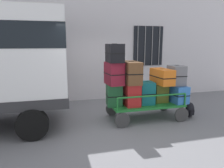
{
  "coord_description": "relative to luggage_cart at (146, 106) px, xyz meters",
  "views": [
    {
      "loc": [
        -1.29,
        -5.3,
        2.1
      ],
      "look_at": [
        0.11,
        -0.01,
        1.04
      ],
      "focal_mm": 33.84,
      "sensor_mm": 36.0,
      "label": 1
    }
  ],
  "objects": [
    {
      "name": "ground_plane",
      "position": [
        -1.09,
        0.01,
        -0.36
      ],
      "size": [
        40.0,
        40.0,
        0.0
      ],
      "primitive_type": "plane",
      "color": "slate"
    },
    {
      "name": "suitcase_midright_bottom",
      "position": [
        0.46,
        0.02,
        0.35
      ],
      "size": [
        0.4,
        0.34,
        0.53
      ],
      "color": "#4C5119",
      "rests_on": "luggage_cart"
    },
    {
      "name": "suitcase_right_bottom",
      "position": [
        0.92,
        -0.02,
        0.33
      ],
      "size": [
        0.46,
        0.82,
        0.49
      ],
      "color": "#3372C6",
      "rests_on": "luggage_cart"
    },
    {
      "name": "suitcase_midright_middle",
      "position": [
        0.46,
        -0.02,
        0.83
      ],
      "size": [
        0.43,
        0.81,
        0.43
      ],
      "color": "orange",
      "rests_on": "suitcase_midright_bottom"
    },
    {
      "name": "suitcase_left_middle",
      "position": [
        -0.92,
        0.02,
        0.96
      ],
      "size": [
        0.44,
        0.65,
        0.6
      ],
      "color": "maroon",
      "rests_on": "suitcase_left_bottom"
    },
    {
      "name": "suitcase_right_middle",
      "position": [
        0.92,
        -0.01,
        0.85
      ],
      "size": [
        0.42,
        0.55,
        0.56
      ],
      "color": "slate",
      "rests_on": "suitcase_right_bottom"
    },
    {
      "name": "cart_railing",
      "position": [
        0.0,
        -0.0,
        0.37
      ],
      "size": [
        1.96,
        0.92,
        0.34
      ],
      "color": "#1E722D",
      "rests_on": "luggage_cart"
    },
    {
      "name": "suitcase_left_bottom",
      "position": [
        -0.92,
        0.03,
        0.37
      ],
      "size": [
        0.44,
        0.47,
        0.58
      ],
      "color": "#194C28",
      "rests_on": "luggage_cart"
    },
    {
      "name": "suitcase_midleft_bottom",
      "position": [
        -0.46,
        -0.02,
        0.38
      ],
      "size": [
        0.39,
        0.66,
        0.6
      ],
      "color": "#B21E1E",
      "rests_on": "luggage_cart"
    },
    {
      "name": "building_wall",
      "position": [
        -1.09,
        2.56,
        2.14
      ],
      "size": [
        12.0,
        0.38,
        5.0
      ],
      "color": "silver",
      "rests_on": "ground"
    },
    {
      "name": "backpack",
      "position": [
        1.27,
        -0.25,
        -0.14
      ],
      "size": [
        0.27,
        0.22,
        0.44
      ],
      "color": "black",
      "rests_on": "ground"
    },
    {
      "name": "suitcase_center_bottom",
      "position": [
        -0.0,
        -0.03,
        0.39
      ],
      "size": [
        0.44,
        0.49,
        0.62
      ],
      "color": "#0F5960",
      "rests_on": "luggage_cart"
    },
    {
      "name": "suitcase_left_top",
      "position": [
        -0.92,
        -0.02,
        1.5
      ],
      "size": [
        0.39,
        0.65,
        0.48
      ],
      "color": "black",
      "rests_on": "suitcase_left_middle"
    },
    {
      "name": "luggage_cart",
      "position": [
        0.0,
        0.0,
        0.0
      ],
      "size": [
        2.07,
        1.05,
        0.44
      ],
      "color": "#1E722D",
      "rests_on": "ground"
    },
    {
      "name": "suitcase_midleft_middle",
      "position": [
        -0.46,
        -0.01,
        0.98
      ],
      "size": [
        0.43,
        0.83,
        0.59
      ],
      "color": "brown",
      "rests_on": "suitcase_midleft_bottom"
    }
  ]
}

